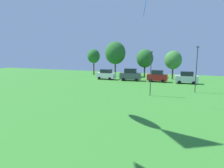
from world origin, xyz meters
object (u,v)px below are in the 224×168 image
(parked_car_third_from_left, at_px, (157,76))
(treeline_tree_1, at_px, (115,53))
(treeline_tree_0, at_px, (94,56))
(treeline_tree_3, at_px, (173,60))
(light_post_1, at_px, (151,71))
(parked_car_leftmost, at_px, (106,74))
(parked_car_second_from_left, at_px, (130,75))
(treeline_tree_2, at_px, (145,58))
(light_post_0, at_px, (196,67))
(parked_car_rightmost_in_row, at_px, (186,78))

(parked_car_third_from_left, relative_size, treeline_tree_1, 0.47)
(treeline_tree_0, relative_size, treeline_tree_3, 1.06)
(light_post_1, bearing_deg, treeline_tree_0, 133.47)
(parked_car_leftmost, bearing_deg, parked_car_second_from_left, 1.47)
(treeline_tree_1, bearing_deg, treeline_tree_2, 12.43)
(parked_car_leftmost, bearing_deg, treeline_tree_1, 91.35)
(treeline_tree_3, bearing_deg, parked_car_third_from_left, -115.92)
(light_post_0, xyz_separation_m, treeline_tree_3, (-4.53, 14.06, 0.41))
(light_post_1, bearing_deg, treeline_tree_1, 123.05)
(parked_car_leftmost, distance_m, light_post_1, 18.16)
(parked_car_leftmost, bearing_deg, light_post_1, -45.70)
(parked_car_rightmost_in_row, bearing_deg, treeline_tree_3, 113.86)
(parked_car_leftmost, height_order, treeline_tree_1, treeline_tree_1)
(parked_car_rightmost_in_row, xyz_separation_m, treeline_tree_3, (-3.09, 5.54, 3.15))
(parked_car_rightmost_in_row, xyz_separation_m, light_post_1, (-4.57, -13.29, 2.35))
(treeline_tree_1, bearing_deg, parked_car_rightmost_in_row, -18.93)
(treeline_tree_3, bearing_deg, treeline_tree_0, 176.87)
(light_post_0, bearing_deg, light_post_1, -141.57)
(parked_car_rightmost_in_row, bearing_deg, treeline_tree_2, 137.87)
(parked_car_leftmost, bearing_deg, light_post_0, -23.45)
(treeline_tree_2, bearing_deg, treeline_tree_0, -176.82)
(parked_car_second_from_left, bearing_deg, light_post_0, -40.50)
(parked_car_rightmost_in_row, distance_m, treeline_tree_2, 12.81)
(treeline_tree_0, distance_m, treeline_tree_3, 20.43)
(parked_car_third_from_left, distance_m, treeline_tree_3, 6.65)
(parked_car_rightmost_in_row, height_order, treeline_tree_3, treeline_tree_3)
(treeline_tree_3, bearing_deg, light_post_1, -94.50)
(treeline_tree_2, bearing_deg, parked_car_third_from_left, -59.32)
(treeline_tree_3, bearing_deg, treeline_tree_2, 164.63)
(treeline_tree_2, bearing_deg, parked_car_leftmost, -132.77)
(parked_car_rightmost_in_row, bearing_deg, light_post_0, -85.74)
(parked_car_rightmost_in_row, bearing_deg, treeline_tree_1, 155.77)
(treeline_tree_0, distance_m, treeline_tree_2, 13.61)
(treeline_tree_2, xyz_separation_m, treeline_tree_3, (6.80, -1.87, -0.19))
(light_post_0, bearing_deg, treeline_tree_3, 107.84)
(parked_car_leftmost, distance_m, treeline_tree_3, 15.36)
(treeline_tree_0, height_order, treeline_tree_1, treeline_tree_1)
(light_post_0, relative_size, treeline_tree_3, 1.09)
(parked_car_third_from_left, bearing_deg, treeline_tree_2, 120.80)
(parked_car_second_from_left, xyz_separation_m, parked_car_third_from_left, (5.66, 0.43, -0.08))
(treeline_tree_3, bearing_deg, treeline_tree_1, 178.77)
(parked_car_second_from_left, relative_size, light_post_0, 0.66)
(parked_car_third_from_left, bearing_deg, treeline_tree_0, 160.40)
(parked_car_third_from_left, relative_size, treeline_tree_0, 0.59)
(light_post_1, bearing_deg, parked_car_third_from_left, 94.56)
(parked_car_second_from_left, height_order, parked_car_third_from_left, parked_car_second_from_left)
(treeline_tree_1, height_order, treeline_tree_3, treeline_tree_1)
(treeline_tree_0, bearing_deg, light_post_1, -46.53)
(parked_car_second_from_left, height_order, treeline_tree_1, treeline_tree_1)
(treeline_tree_0, relative_size, treeline_tree_2, 1.01)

